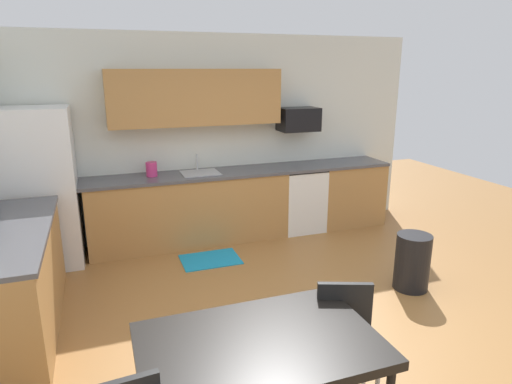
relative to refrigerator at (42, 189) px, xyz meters
name	(u,v)px	position (x,y,z in m)	size (l,w,h in m)	color
ground_plane	(293,326)	(2.18, -2.22, -0.92)	(12.00, 12.00, 0.00)	#9E6B38
wall_back	(215,137)	(2.18, 0.43, 0.43)	(5.80, 0.10, 2.70)	silver
cabinet_run_back	(190,210)	(1.72, 0.08, -0.47)	(2.58, 0.60, 0.90)	#AD7A42
cabinet_run_back_right	(347,194)	(4.09, 0.08, -0.47)	(0.97, 0.60, 0.90)	#AD7A42
cabinet_run_left	(17,282)	(-0.12, -1.42, -0.47)	(0.60, 2.00, 0.90)	#AD7A42
countertop_back	(223,173)	(2.18, 0.08, 0.00)	(4.80, 0.64, 0.04)	#4C4C51
countertop_left	(9,232)	(-0.12, -1.42, 0.00)	(0.64, 2.00, 0.04)	#4C4C51
upper_cabinets_back	(196,97)	(1.88, 0.21, 0.98)	(2.20, 0.34, 0.70)	#AD7A42
refrigerator	(42,189)	(0.00, 0.00, 0.00)	(0.76, 0.70, 1.85)	white
oven_range	(299,198)	(3.31, 0.08, -0.47)	(0.60, 0.60, 0.91)	white
microwave	(298,119)	(3.31, 0.18, 0.65)	(0.54, 0.36, 0.32)	black
sink_basin	(200,178)	(1.87, 0.08, -0.04)	(0.48, 0.40, 0.14)	#A5A8AD
sink_faucet	(197,163)	(1.87, 0.26, 0.12)	(0.02, 0.02, 0.24)	#B2B5BA
dining_table	(259,350)	(1.44, -3.34, -0.25)	(1.40, 0.90, 0.73)	black
chair_near_table	(346,337)	(2.12, -3.19, -0.42)	(0.52, 0.52, 0.85)	black
trash_bin	(412,262)	(3.65, -1.98, -0.62)	(0.36, 0.36, 0.60)	black
floor_mat	(210,259)	(1.82, -0.57, -0.92)	(0.70, 0.50, 0.01)	#198CBF
kettle	(152,170)	(1.26, 0.13, 0.10)	(0.14, 0.14, 0.20)	#CC3372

